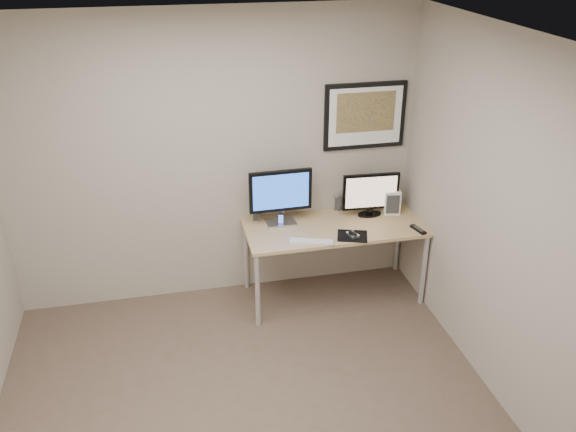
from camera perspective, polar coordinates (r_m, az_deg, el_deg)
name	(u,v)px	position (r m, az deg, el deg)	size (l,w,h in m)	color
floor	(251,413)	(4.61, -3.50, -17.89)	(3.60, 3.60, 0.00)	#4E4130
room	(233,178)	(4.08, -5.15, 3.55)	(3.60, 3.60, 3.60)	white
desk	(334,232)	(5.49, 4.34, -1.52)	(1.60, 0.70, 0.73)	#A98852
framed_art	(365,116)	(5.52, 7.22, 9.28)	(0.75, 0.04, 0.60)	black
monitor_large	(281,195)	(5.36, -0.70, 2.00)	(0.56, 0.19, 0.51)	#B6B6BC
monitor_tv	(371,194)	(5.59, 7.75, 2.09)	(0.52, 0.13, 0.41)	black
speaker_left	(256,212)	(5.51, -3.00, 0.35)	(0.06, 0.06, 0.16)	#B6B6BC
speaker_right	(337,202)	(5.72, 4.62, 1.29)	(0.06, 0.06, 0.16)	#B6B6BC
phone_dock	(281,220)	(5.41, -0.68, -0.34)	(0.06, 0.06, 0.12)	black
keyboard	(311,241)	(5.17, 2.21, -2.38)	(0.38, 0.10, 0.01)	silver
mousepad	(352,236)	(5.29, 6.04, -1.87)	(0.26, 0.23, 0.00)	black
mouse	(353,234)	(5.28, 6.08, -1.67)	(0.06, 0.11, 0.04)	black
remote	(418,229)	(5.47, 12.09, -1.22)	(0.05, 0.18, 0.02)	black
fan_unit	(392,202)	(5.70, 9.67, 1.31)	(0.15, 0.11, 0.23)	silver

